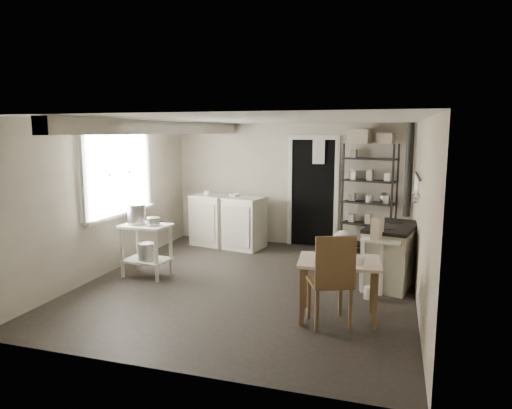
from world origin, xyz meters
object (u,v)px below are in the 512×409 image
(prep_table, at_px, (147,250))
(work_table, at_px, (338,287))
(shelf_rack, at_px, (369,200))
(stockpot, at_px, (136,214))
(chair, at_px, (329,283))
(base_cabinets, at_px, (228,222))
(stove, at_px, (392,254))
(flour_sack, at_px, (343,243))

(prep_table, height_order, work_table, prep_table)
(shelf_rack, bearing_deg, work_table, -78.14)
(work_table, bearing_deg, prep_table, 165.50)
(shelf_rack, bearing_deg, prep_table, -127.71)
(stockpot, distance_m, chair, 3.18)
(prep_table, bearing_deg, chair, -18.57)
(prep_table, bearing_deg, base_cabinets, 75.81)
(prep_table, height_order, shelf_rack, shelf_rack)
(shelf_rack, relative_size, work_table, 2.12)
(stockpot, xyz_separation_m, stove, (3.65, 0.70, -0.50))
(stockpot, bearing_deg, prep_table, 3.06)
(prep_table, bearing_deg, stove, 11.14)
(stove, height_order, chair, chair)
(chair, bearing_deg, work_table, 45.37)
(prep_table, bearing_deg, work_table, -14.50)
(stove, distance_m, chair, 1.77)
(stove, xyz_separation_m, work_table, (-0.57, -1.45, -0.06))
(shelf_rack, bearing_deg, chair, -79.31)
(shelf_rack, bearing_deg, base_cabinets, -158.37)
(stockpot, xyz_separation_m, base_cabinets, (0.67, 2.07, -0.48))
(work_table, xyz_separation_m, chair, (-0.08, -0.20, 0.10))
(base_cabinets, bearing_deg, shelf_rack, 17.96)
(base_cabinets, distance_m, shelf_rack, 2.62)
(prep_table, bearing_deg, shelf_rack, 37.76)
(stockpot, height_order, flour_sack, stockpot)
(chair, height_order, flour_sack, chair)
(stove, bearing_deg, work_table, -98.08)
(stockpot, height_order, chair, stockpot)
(work_table, bearing_deg, flour_sack, 95.08)
(chair, bearing_deg, base_cabinets, 104.16)
(stove, bearing_deg, base_cabinets, 168.61)
(base_cabinets, height_order, work_table, base_cabinets)
(base_cabinets, distance_m, work_table, 3.71)
(base_cabinets, bearing_deg, flour_sack, 7.48)
(stockpot, relative_size, base_cabinets, 0.19)
(stove, relative_size, chair, 1.01)
(shelf_rack, xyz_separation_m, stove, (0.42, -1.70, -0.51))
(prep_table, distance_m, work_table, 3.03)
(stockpot, relative_size, work_table, 0.31)
(stove, height_order, flour_sack, stove)
(base_cabinets, relative_size, chair, 1.37)
(work_table, bearing_deg, chair, -111.16)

